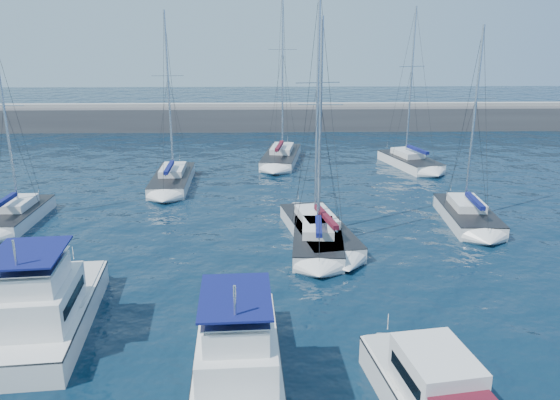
{
  "coord_description": "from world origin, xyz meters",
  "views": [
    {
      "loc": [
        0.37,
        -22.22,
        12.87
      ],
      "look_at": [
        1.2,
        9.41,
        3.0
      ],
      "focal_mm": 35.0,
      "sensor_mm": 36.0,
      "label": 1
    }
  ],
  "objects_px": {
    "motor_yacht_stbd_inner": "(238,361)",
    "motor_yacht_stbd_outer": "(427,391)",
    "sailboat_mid_a": "(15,215)",
    "sailboat_mid_c": "(318,241)",
    "sailboat_mid_d": "(319,230)",
    "motor_yacht_port_outer": "(5,311)",
    "motor_yacht_port_inner": "(44,311)",
    "sailboat_mid_e": "(467,215)",
    "sailboat_back_c": "(409,161)",
    "sailboat_back_a": "(172,179)",
    "sailboat_back_b": "(281,156)"
  },
  "relations": [
    {
      "from": "motor_yacht_stbd_outer",
      "to": "sailboat_mid_d",
      "type": "xyz_separation_m",
      "value": [
        -2.13,
        17.13,
        -0.42
      ]
    },
    {
      "from": "motor_yacht_stbd_outer",
      "to": "sailboat_mid_e",
      "type": "xyz_separation_m",
      "value": [
        8.56,
        19.88,
        -0.43
      ]
    },
    {
      "from": "motor_yacht_port_outer",
      "to": "motor_yacht_port_inner",
      "type": "relative_size",
      "value": 0.65
    },
    {
      "from": "motor_yacht_port_inner",
      "to": "sailboat_mid_a",
      "type": "relative_size",
      "value": 0.75
    },
    {
      "from": "sailboat_back_c",
      "to": "sailboat_back_b",
      "type": "bearing_deg",
      "value": 153.39
    },
    {
      "from": "sailboat_mid_c",
      "to": "sailboat_mid_e",
      "type": "bearing_deg",
      "value": 27.73
    },
    {
      "from": "sailboat_mid_c",
      "to": "sailboat_mid_d",
      "type": "bearing_deg",
      "value": 87.63
    },
    {
      "from": "sailboat_mid_c",
      "to": "sailboat_back_b",
      "type": "distance_m",
      "value": 23.53
    },
    {
      "from": "motor_yacht_port_outer",
      "to": "sailboat_back_c",
      "type": "xyz_separation_m",
      "value": [
        25.82,
        30.15,
        -0.41
      ]
    },
    {
      "from": "motor_yacht_stbd_inner",
      "to": "sailboat_mid_e",
      "type": "height_order",
      "value": "sailboat_mid_e"
    },
    {
      "from": "sailboat_mid_d",
      "to": "sailboat_back_a",
      "type": "xyz_separation_m",
      "value": [
        -11.5,
        12.87,
        -0.01
      ]
    },
    {
      "from": "sailboat_mid_a",
      "to": "sailboat_back_c",
      "type": "xyz_separation_m",
      "value": [
        31.71,
        15.6,
        0.02
      ]
    },
    {
      "from": "motor_yacht_stbd_outer",
      "to": "sailboat_mid_d",
      "type": "distance_m",
      "value": 17.27
    },
    {
      "from": "motor_yacht_port_outer",
      "to": "motor_yacht_port_inner",
      "type": "xyz_separation_m",
      "value": [
        1.88,
        -0.36,
        0.19
      ]
    },
    {
      "from": "sailboat_mid_c",
      "to": "sailboat_mid_d",
      "type": "xyz_separation_m",
      "value": [
        0.23,
        1.97,
        -0.01
      ]
    },
    {
      "from": "motor_yacht_port_inner",
      "to": "sailboat_back_c",
      "type": "height_order",
      "value": "sailboat_back_c"
    },
    {
      "from": "motor_yacht_stbd_inner",
      "to": "sailboat_mid_e",
      "type": "distance_m",
      "value": 23.67
    },
    {
      "from": "sailboat_mid_d",
      "to": "sailboat_back_a",
      "type": "bearing_deg",
      "value": 121.09
    },
    {
      "from": "motor_yacht_port_outer",
      "to": "motor_yacht_stbd_inner",
      "type": "height_order",
      "value": "motor_yacht_stbd_inner"
    },
    {
      "from": "sailboat_mid_a",
      "to": "sailboat_mid_c",
      "type": "xyz_separation_m",
      "value": [
        20.69,
        -5.48,
        0.02
      ]
    },
    {
      "from": "motor_yacht_port_outer",
      "to": "motor_yacht_port_inner",
      "type": "bearing_deg",
      "value": -21.7
    },
    {
      "from": "sailboat_mid_c",
      "to": "sailboat_back_a",
      "type": "distance_m",
      "value": 18.63
    },
    {
      "from": "sailboat_mid_d",
      "to": "sailboat_back_a",
      "type": "relative_size",
      "value": 1.06
    },
    {
      "from": "sailboat_mid_c",
      "to": "sailboat_mid_e",
      "type": "relative_size",
      "value": 1.03
    },
    {
      "from": "motor_yacht_stbd_inner",
      "to": "sailboat_mid_a",
      "type": "distance_m",
      "value": 25.08
    },
    {
      "from": "motor_yacht_stbd_inner",
      "to": "sailboat_back_b",
      "type": "bearing_deg",
      "value": 83.13
    },
    {
      "from": "motor_yacht_stbd_inner",
      "to": "sailboat_back_a",
      "type": "xyz_separation_m",
      "value": [
        -7.02,
        28.28,
        -0.62
      ]
    },
    {
      "from": "sailboat_mid_a",
      "to": "sailboat_back_a",
      "type": "bearing_deg",
      "value": 44.57
    },
    {
      "from": "motor_yacht_port_outer",
      "to": "sailboat_mid_e",
      "type": "relative_size",
      "value": 0.46
    },
    {
      "from": "motor_yacht_port_outer",
      "to": "motor_yacht_port_inner",
      "type": "distance_m",
      "value": 1.92
    },
    {
      "from": "motor_yacht_port_outer",
      "to": "sailboat_back_a",
      "type": "height_order",
      "value": "sailboat_back_a"
    },
    {
      "from": "sailboat_mid_e",
      "to": "sailboat_back_c",
      "type": "bearing_deg",
      "value": 93.2
    },
    {
      "from": "sailboat_mid_d",
      "to": "motor_yacht_port_inner",
      "type": "bearing_deg",
      "value": -149.78
    },
    {
      "from": "sailboat_back_a",
      "to": "sailboat_back_c",
      "type": "bearing_deg",
      "value": 14.05
    },
    {
      "from": "sailboat_mid_a",
      "to": "sailboat_back_b",
      "type": "xyz_separation_m",
      "value": [
        19.12,
        17.99,
        0.03
      ]
    },
    {
      "from": "motor_yacht_stbd_outer",
      "to": "sailboat_mid_c",
      "type": "relative_size",
      "value": 0.48
    },
    {
      "from": "motor_yacht_stbd_inner",
      "to": "sailboat_mid_c",
      "type": "distance_m",
      "value": 14.11
    },
    {
      "from": "motor_yacht_port_outer",
      "to": "sailboat_mid_e",
      "type": "xyz_separation_m",
      "value": [
        25.72,
        13.79,
        -0.43
      ]
    },
    {
      "from": "sailboat_mid_a",
      "to": "sailboat_mid_c",
      "type": "height_order",
      "value": "sailboat_mid_c"
    },
    {
      "from": "sailboat_mid_e",
      "to": "sailboat_back_c",
      "type": "xyz_separation_m",
      "value": [
        0.1,
        16.36,
        0.02
      ]
    },
    {
      "from": "motor_yacht_port_inner",
      "to": "sailboat_mid_c",
      "type": "xyz_separation_m",
      "value": [
        12.92,
        9.43,
        -0.6
      ]
    },
    {
      "from": "sailboat_mid_a",
      "to": "sailboat_mid_e",
      "type": "height_order",
      "value": "sailboat_mid_e"
    },
    {
      "from": "motor_yacht_stbd_inner",
      "to": "motor_yacht_stbd_outer",
      "type": "relative_size",
      "value": 1.44
    },
    {
      "from": "sailboat_mid_c",
      "to": "sailboat_back_c",
      "type": "relative_size",
      "value": 0.91
    },
    {
      "from": "sailboat_mid_d",
      "to": "sailboat_back_a",
      "type": "distance_m",
      "value": 17.26
    },
    {
      "from": "sailboat_mid_e",
      "to": "sailboat_mid_c",
      "type": "bearing_deg",
      "value": -153.08
    },
    {
      "from": "motor_yacht_stbd_inner",
      "to": "sailboat_back_a",
      "type": "bearing_deg",
      "value": 101.21
    },
    {
      "from": "sailboat_back_c",
      "to": "sailboat_back_a",
      "type": "bearing_deg",
      "value": 179.81
    },
    {
      "from": "motor_yacht_stbd_outer",
      "to": "sailboat_mid_c",
      "type": "bearing_deg",
      "value": 89.92
    },
    {
      "from": "motor_yacht_stbd_outer",
      "to": "sailboat_back_a",
      "type": "bearing_deg",
      "value": 105.5
    }
  ]
}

